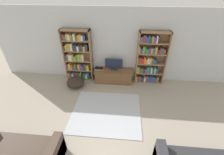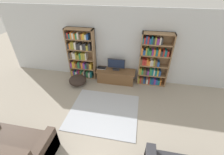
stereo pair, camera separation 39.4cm
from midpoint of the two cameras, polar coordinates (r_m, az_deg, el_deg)
The scene contains 8 objects.
wall_back at distance 5.42m, azimuth -0.97°, elevation 11.86°, with size 8.80×0.06×2.60m.
bookshelf_left at distance 5.71m, azimuth -14.98°, elevation 7.75°, with size 1.01×0.30×1.91m.
bookshelf_right at distance 5.43m, azimuth 12.18°, elevation 6.71°, with size 1.01×0.30×1.91m.
tv_stand at distance 5.63m, azimuth -1.39°, elevation 0.57°, with size 1.42×0.52×0.47m.
television at distance 5.46m, azimuth -1.37°, elevation 5.09°, with size 0.64×0.16×0.44m.
laptop at distance 5.65m, azimuth -6.96°, elevation 3.39°, with size 0.33×0.22×0.03m.
area_rug at distance 4.56m, azimuth -4.71°, elevation -12.96°, with size 1.99×1.74×0.02m.
beanbag_ottoman at distance 5.60m, azimuth -15.70°, elevation -1.81°, with size 0.63×0.63×0.36m, color #2D231E.
Camera 1 is at (0.35, -0.81, 3.31)m, focal length 24.00 mm.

